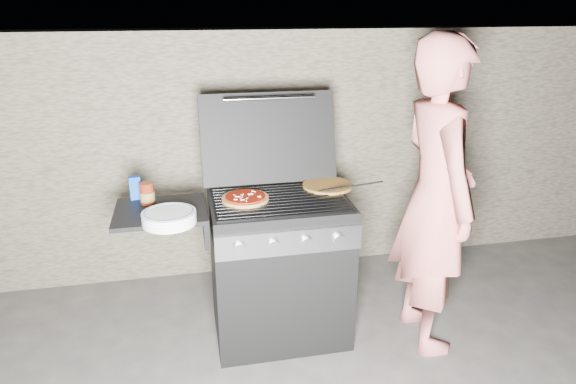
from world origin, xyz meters
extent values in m
plane|color=#3D3B38|center=(0.00, 0.00, 0.00)|extent=(50.00, 50.00, 0.00)
cube|color=gray|center=(0.00, 1.05, 0.90)|extent=(8.00, 0.35, 1.80)
cylinder|color=gold|center=(0.33, 0.14, 0.92)|extent=(0.40, 0.40, 0.02)
cylinder|color=maroon|center=(-0.74, 0.10, 0.96)|extent=(0.10, 0.10, 0.12)
cube|color=#0D43B3|center=(-0.81, 0.19, 0.97)|extent=(0.07, 0.04, 0.14)
cylinder|color=white|center=(-0.62, -0.21, 0.93)|extent=(0.35, 0.35, 0.06)
imported|color=#E5776F|center=(0.87, -0.20, 0.92)|extent=(0.46, 0.69, 1.84)
cylinder|color=black|center=(0.42, 0.00, 0.95)|extent=(0.38, 0.10, 0.08)
camera|label=1|loc=(-0.51, -2.71, 1.98)|focal=32.00mm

